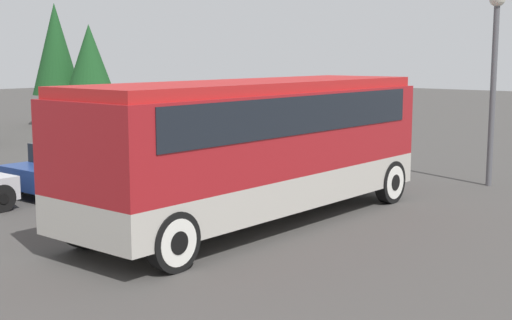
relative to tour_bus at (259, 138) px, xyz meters
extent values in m
plane|color=#423F3D|center=(-0.10, 0.00, -1.86)|extent=(120.00, 120.00, 0.00)
cube|color=#B7B2A8|center=(-0.10, 0.00, -1.05)|extent=(9.22, 2.59, 0.73)
cube|color=maroon|center=(-0.10, 0.00, 0.16)|extent=(9.22, 2.59, 1.70)
cube|color=black|center=(-0.10, 0.00, 0.58)|extent=(8.12, 2.63, 0.76)
cube|color=#B21E1E|center=(-0.10, 0.00, 1.12)|extent=(9.04, 2.38, 0.22)
cube|color=maroon|center=(4.37, 0.00, -0.08)|extent=(0.36, 2.49, 1.94)
cylinder|color=black|center=(3.68, -1.19, -1.33)|extent=(1.05, 0.28, 1.05)
cylinder|color=silver|center=(3.68, -1.19, -1.33)|extent=(0.82, 0.30, 0.82)
cylinder|color=black|center=(3.68, -1.19, -1.33)|extent=(0.40, 0.32, 0.40)
cylinder|color=black|center=(3.68, 1.19, -1.33)|extent=(1.05, 0.28, 1.05)
cylinder|color=silver|center=(3.68, 1.19, -1.33)|extent=(0.82, 0.30, 0.82)
cylinder|color=black|center=(3.68, 1.19, -1.33)|extent=(0.40, 0.32, 0.40)
cylinder|color=black|center=(-3.71, -1.19, -1.33)|extent=(1.05, 0.28, 1.05)
cylinder|color=silver|center=(-3.71, -1.19, -1.33)|extent=(0.82, 0.30, 0.82)
cylinder|color=black|center=(-3.71, -1.19, -1.33)|extent=(0.40, 0.32, 0.40)
cylinder|color=black|center=(-3.71, 1.19, -1.33)|extent=(1.05, 0.28, 1.05)
cylinder|color=silver|center=(-3.71, 1.19, -1.33)|extent=(0.82, 0.30, 0.82)
cylinder|color=black|center=(-3.71, 1.19, -1.33)|extent=(0.40, 0.32, 0.40)
cylinder|color=black|center=(-3.05, 5.28, -1.53)|extent=(0.66, 0.22, 0.66)
cylinder|color=black|center=(-3.05, 5.28, -1.53)|extent=(0.25, 0.26, 0.25)
cube|color=navy|center=(0.04, 6.10, -1.32)|extent=(4.36, 1.77, 0.56)
cube|color=black|center=(-0.13, 6.10, -0.79)|extent=(2.27, 1.59, 0.49)
cylinder|color=black|center=(1.73, 5.30, -1.51)|extent=(0.70, 0.22, 0.70)
cylinder|color=black|center=(1.73, 5.30, -1.51)|extent=(0.27, 0.26, 0.27)
cylinder|color=black|center=(1.73, 6.89, -1.51)|extent=(0.70, 0.22, 0.70)
cylinder|color=black|center=(1.73, 6.89, -1.51)|extent=(0.27, 0.26, 0.27)
cylinder|color=black|center=(-1.65, 5.30, -1.51)|extent=(0.70, 0.22, 0.70)
cylinder|color=black|center=(-1.65, 5.30, -1.51)|extent=(0.27, 0.26, 0.27)
cylinder|color=black|center=(-1.65, 6.89, -1.51)|extent=(0.70, 0.22, 0.70)
cylinder|color=black|center=(-1.65, 6.89, -1.51)|extent=(0.27, 0.26, 0.27)
cylinder|color=#515156|center=(7.53, -2.16, 0.63)|extent=(0.16, 0.16, 4.97)
cylinder|color=brown|center=(10.16, 21.92, -1.06)|extent=(0.28, 0.28, 1.59)
cone|color=#19471E|center=(10.16, 21.92, 2.07)|extent=(2.48, 2.48, 4.68)
cylinder|color=brown|center=(10.57, 19.68, -0.85)|extent=(0.28, 0.28, 2.01)
cone|color=#19471E|center=(10.57, 19.68, 1.72)|extent=(2.19, 2.19, 3.14)
camera|label=1|loc=(-11.78, -9.70, 1.78)|focal=50.00mm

